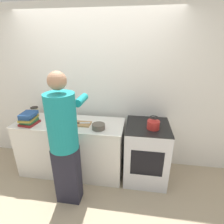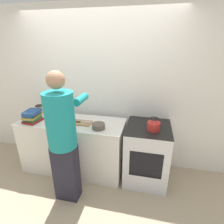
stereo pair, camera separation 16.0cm
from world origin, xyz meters
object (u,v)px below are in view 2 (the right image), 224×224
at_px(person, 63,137).
at_px(canister_jar, 39,109).
at_px(cutting_board, 82,123).
at_px(oven, 146,153).
at_px(bowl_prep, 98,126).
at_px(knife, 82,122).
at_px(kettle, 154,125).

height_order(person, canister_jar, person).
distance_m(person, cutting_board, 0.54).
relative_size(oven, cutting_board, 3.03).
height_order(person, cutting_board, person).
distance_m(person, bowl_prep, 0.54).
relative_size(person, knife, 6.89).
bearing_deg(knife, canister_jar, 153.02).
distance_m(person, canister_jar, 1.15).
xyz_separation_m(knife, bowl_prep, (0.29, -0.11, 0.02)).
relative_size(person, canister_jar, 12.78).
height_order(knife, canister_jar, canister_jar).
distance_m(knife, kettle, 1.06).
relative_size(kettle, bowl_prep, 0.95).
bearing_deg(oven, canister_jar, 174.83).
bearing_deg(knife, oven, -7.97).
relative_size(knife, canister_jar, 1.86).
relative_size(kettle, canister_jar, 1.28).
xyz_separation_m(kettle, bowl_prep, (-0.76, -0.09, -0.06)).
bearing_deg(knife, bowl_prep, -33.16).
distance_m(person, knife, 0.54).
relative_size(cutting_board, canister_jar, 2.18).
distance_m(cutting_board, bowl_prep, 0.32).
bearing_deg(canister_jar, oven, -5.17).
height_order(cutting_board, knife, knife).
height_order(bowl_prep, canister_jar, canister_jar).
bearing_deg(kettle, canister_jar, 172.30).
bearing_deg(kettle, oven, 123.76).
xyz_separation_m(person, knife, (0.04, 0.54, -0.04)).
relative_size(oven, knife, 3.56).
bearing_deg(canister_jar, person, -42.42).
relative_size(cutting_board, kettle, 1.71).
xyz_separation_m(kettle, canister_jar, (-1.94, 0.26, -0.02)).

